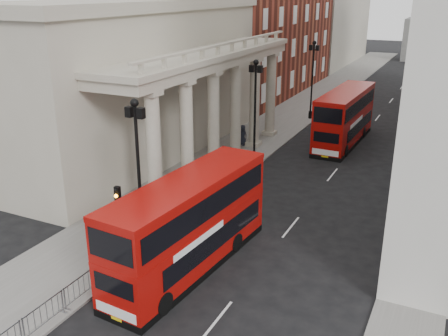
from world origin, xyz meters
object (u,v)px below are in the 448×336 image
(pedestrian_a, at_px, (197,170))
(bus_near, at_px, (189,223))
(lamp_post_south, at_px, (138,165))
(traffic_light, at_px, (119,211))
(lamp_post_north, at_px, (313,75))
(pedestrian_c, at_px, (243,135))
(pedestrian_b, at_px, (212,142))
(lamp_post_mid, at_px, (255,104))
(bus_far, at_px, (345,116))

(pedestrian_a, bearing_deg, bus_near, -63.93)
(lamp_post_south, bearing_deg, pedestrian_a, 101.66)
(traffic_light, height_order, bus_near, bus_near)
(lamp_post_north, bearing_deg, lamp_post_south, -90.00)
(bus_near, distance_m, pedestrian_c, 21.21)
(lamp_post_north, bearing_deg, pedestrian_a, -95.34)
(lamp_post_south, height_order, pedestrian_b, lamp_post_south)
(lamp_post_mid, xyz_separation_m, lamp_post_north, (0.00, 16.00, 0.00))
(lamp_post_mid, bearing_deg, traffic_light, -89.68)
(lamp_post_mid, height_order, traffic_light, lamp_post_mid)
(bus_far, distance_m, pedestrian_a, 16.56)
(lamp_post_mid, relative_size, lamp_post_north, 1.00)
(bus_far, xyz_separation_m, pedestrian_c, (-7.99, -5.05, -1.50))
(bus_far, bearing_deg, lamp_post_south, -100.44)
(lamp_post_north, xyz_separation_m, traffic_light, (0.10, -34.02, -1.80))
(lamp_post_south, xyz_separation_m, pedestrian_a, (-2.06, 9.97, -3.93))
(traffic_light, bearing_deg, lamp_post_north, 90.17)
(pedestrian_b, bearing_deg, lamp_post_south, 106.35)
(lamp_post_mid, xyz_separation_m, pedestrian_c, (-2.66, 3.67, -3.84))
(traffic_light, xyz_separation_m, pedestrian_c, (-2.76, 21.69, -2.04))
(traffic_light, distance_m, pedestrian_b, 19.21)
(pedestrian_c, bearing_deg, lamp_post_north, 86.15)
(pedestrian_c, bearing_deg, lamp_post_south, -73.97)
(pedestrian_a, bearing_deg, lamp_post_mid, 70.14)
(lamp_post_north, distance_m, pedestrian_c, 13.19)
(bus_near, relative_size, pedestrian_c, 6.03)
(lamp_post_south, height_order, pedestrian_a, lamp_post_south)
(traffic_light, distance_m, pedestrian_a, 12.37)
(pedestrian_a, bearing_deg, pedestrian_c, 92.56)
(lamp_post_mid, xyz_separation_m, bus_near, (3.36, -16.62, -2.38))
(lamp_post_mid, relative_size, bus_far, 0.73)
(lamp_post_mid, distance_m, pedestrian_c, 5.94)
(pedestrian_a, bearing_deg, lamp_post_south, -79.35)
(bus_far, height_order, pedestrian_a, bus_far)
(bus_far, xyz_separation_m, pedestrian_b, (-9.49, -8.11, -1.49))
(lamp_post_mid, xyz_separation_m, traffic_light, (0.10, -18.02, -1.80))
(lamp_post_south, height_order, bus_far, lamp_post_south)
(lamp_post_south, relative_size, pedestrian_b, 4.36)
(lamp_post_mid, relative_size, pedestrian_c, 4.39)
(lamp_post_south, height_order, traffic_light, lamp_post_south)
(lamp_post_south, relative_size, pedestrian_c, 4.39)
(lamp_post_north, xyz_separation_m, bus_far, (5.33, -7.28, -2.34))
(pedestrian_b, bearing_deg, pedestrian_c, -113.91)
(lamp_post_north, height_order, pedestrian_c, lamp_post_north)
(lamp_post_mid, relative_size, pedestrian_a, 4.84)
(lamp_post_north, distance_m, bus_near, 32.88)
(bus_near, bearing_deg, pedestrian_c, 111.24)
(lamp_post_north, distance_m, pedestrian_b, 16.40)
(lamp_post_south, distance_m, lamp_post_mid, 16.00)
(traffic_light, bearing_deg, lamp_post_mid, 90.32)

